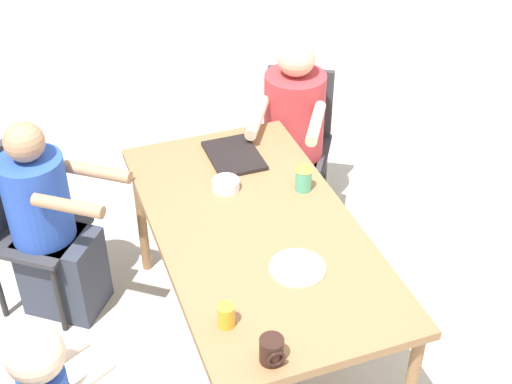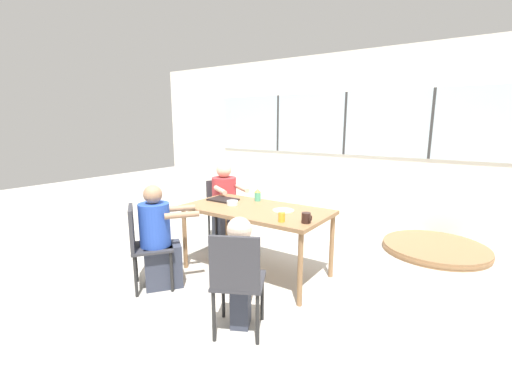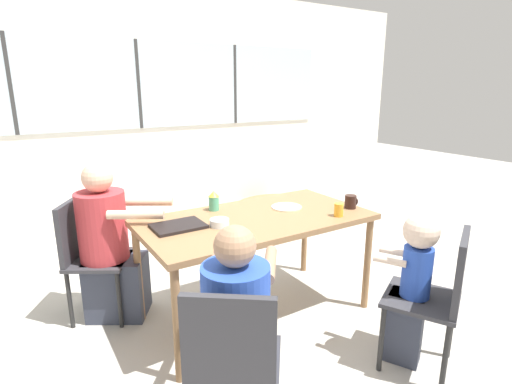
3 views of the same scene
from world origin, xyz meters
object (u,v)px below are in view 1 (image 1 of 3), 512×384
juice_glass (226,316)px  bowl_white_shallow (226,185)px  sippy_cup (304,176)px  person_woman_green_shirt (292,147)px  coffee_mug (272,350)px  chair_for_man_blue_shirt (18,218)px  chair_for_woman_green_shirt (297,130)px  person_man_blue_shirt (50,231)px

juice_glass → bowl_white_shallow: juice_glass is taller
sippy_cup → bowl_white_shallow: bearing=-110.5°
person_woman_green_shirt → sippy_cup: (0.71, -0.24, 0.32)m
coffee_mug → bowl_white_shallow: coffee_mug is taller
chair_for_man_blue_shirt → sippy_cup: 1.41m
chair_for_man_blue_shirt → person_woman_green_shirt: person_woman_green_shirt is taller
chair_for_woman_green_shirt → coffee_mug: 1.95m
person_woman_green_shirt → bowl_white_shallow: person_woman_green_shirt is taller
chair_for_woman_green_shirt → sippy_cup: 0.97m
sippy_cup → bowl_white_shallow: sippy_cup is taller
sippy_cup → juice_glass: sippy_cup is taller
bowl_white_shallow → chair_for_woman_green_shirt: bearing=137.7°
chair_for_woman_green_shirt → juice_glass: (1.53, -0.92, 0.28)m
bowl_white_shallow → coffee_mug: bearing=-9.2°
coffee_mug → sippy_cup: bearing=151.0°
person_man_blue_shirt → sippy_cup: 1.26m
chair_for_man_blue_shirt → person_woman_green_shirt: (-0.16, 1.51, -0.01)m
chair_for_woman_green_shirt → sippy_cup: (0.85, -0.33, 0.31)m
chair_for_woman_green_shirt → chair_for_man_blue_shirt: (0.31, -1.59, 0.00)m
chair_for_man_blue_shirt → bowl_white_shallow: size_ratio=6.90×
person_woman_green_shirt → person_man_blue_shirt: person_woman_green_shirt is taller
person_woman_green_shirt → bowl_white_shallow: 0.86m
chair_for_woman_green_shirt → person_man_blue_shirt: (0.41, -1.46, -0.04)m
chair_for_man_blue_shirt → sippy_cup: (0.55, 1.26, 0.31)m
person_man_blue_shirt → bowl_white_shallow: person_man_blue_shirt is taller
person_woman_green_shirt → bowl_white_shallow: size_ratio=9.08×
person_man_blue_shirt → bowl_white_shallow: (0.32, 0.80, 0.30)m
chair_for_woman_green_shirt → sippy_cup: size_ratio=5.92×
chair_for_man_blue_shirt → juice_glass: size_ratio=9.36×
person_woman_green_shirt → juice_glass: 1.65m
person_man_blue_shirt → coffee_mug: 1.51m
person_woman_green_shirt → juice_glass: bearing=90.2°
chair_for_woman_green_shirt → chair_for_man_blue_shirt: 1.62m
person_man_blue_shirt → coffee_mug: (1.34, 0.63, 0.32)m
person_woman_green_shirt → juice_glass: size_ratio=12.32×
chair_for_woman_green_shirt → bowl_white_shallow: chair_for_woman_green_shirt is taller
person_man_blue_shirt → sippy_cup: (0.44, 1.13, 0.35)m
juice_glass → coffee_mug: bearing=24.2°
coffee_mug → juice_glass: (-0.21, -0.09, -0.00)m
chair_for_man_blue_shirt → coffee_mug: chair_for_man_blue_shirt is taller
sippy_cup → juice_glass: (0.68, -0.59, -0.03)m
coffee_mug → juice_glass: size_ratio=1.07×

